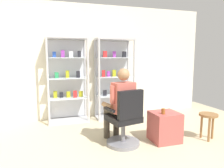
{
  "coord_description": "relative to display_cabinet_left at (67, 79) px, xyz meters",
  "views": [
    {
      "loc": [
        -0.95,
        -1.97,
        1.48
      ],
      "look_at": [
        0.1,
        1.45,
        1.0
      ],
      "focal_mm": 33.06,
      "sensor_mm": 36.0,
      "label": 1
    }
  ],
  "objects": [
    {
      "name": "back_wall",
      "position": [
        0.55,
        0.24,
        0.39
      ],
      "size": [
        6.0,
        0.1,
        2.7
      ],
      "primitive_type": "cube",
      "color": "silver",
      "rests_on": "ground"
    },
    {
      "name": "display_cabinet_left",
      "position": [
        0.0,
        0.0,
        0.0
      ],
      "size": [
        0.9,
        0.45,
        1.9
      ],
      "color": "#B7B7BC",
      "rests_on": "ground"
    },
    {
      "name": "display_cabinet_right",
      "position": [
        1.1,
        -0.0,
        0.0
      ],
      "size": [
        0.9,
        0.45,
        1.9
      ],
      "color": "#B7B7BC",
      "rests_on": "ground"
    },
    {
      "name": "office_chair",
      "position": [
        0.77,
        -1.67,
        -0.57
      ],
      "size": [
        0.61,
        0.58,
        0.96
      ],
      "color": "slate",
      "rests_on": "ground"
    },
    {
      "name": "seated_shopkeeper",
      "position": [
        0.73,
        -1.51,
        -0.25
      ],
      "size": [
        0.54,
        0.61,
        1.29
      ],
      "color": "#3F382D",
      "rests_on": "ground"
    },
    {
      "name": "storage_crate",
      "position": [
        1.5,
        -1.68,
        -0.7
      ],
      "size": [
        0.47,
        0.44,
        0.52
      ],
      "primitive_type": "cube",
      "color": "#B24C47",
      "rests_on": "ground"
    },
    {
      "name": "tea_glass",
      "position": [
        1.42,
        -1.76,
        -0.4
      ],
      "size": [
        0.06,
        0.06,
        0.09
      ],
      "primitive_type": "cylinder",
      "color": "brown",
      "rests_on": "storage_crate"
    },
    {
      "name": "wooden_stool",
      "position": [
        2.28,
        -1.85,
        -0.59
      ],
      "size": [
        0.32,
        0.32,
        0.47
      ],
      "color": "olive",
      "rests_on": "ground"
    }
  ]
}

